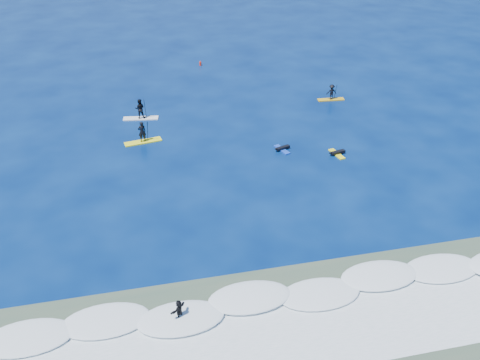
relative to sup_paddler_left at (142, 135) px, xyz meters
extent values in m
plane|color=#031747|center=(7.60, -11.06, -0.71)|extent=(160.00, 160.00, 0.00)
cube|color=#3C5240|center=(7.60, -25.06, -0.71)|extent=(90.00, 13.00, 0.01)
cube|color=white|center=(7.60, -21.06, -0.71)|extent=(40.00, 6.00, 0.30)
cube|color=silver|center=(7.60, -24.06, -0.71)|extent=(34.00, 5.00, 0.02)
cube|color=#FFF61B|center=(0.00, 0.00, -0.66)|extent=(3.34, 1.34, 0.11)
imported|color=black|center=(0.00, 0.00, 0.33)|extent=(0.74, 0.55, 1.87)
cylinder|color=black|center=(0.48, 0.08, 0.26)|extent=(0.17, 0.75, 2.18)
cube|color=black|center=(0.48, 0.08, -0.77)|extent=(0.13, 0.03, 0.32)
cube|color=white|center=(0.12, 4.93, -0.66)|extent=(3.40, 1.30, 0.11)
imported|color=black|center=(0.12, 4.93, 0.35)|extent=(1.02, 0.85, 1.91)
cylinder|color=black|center=(0.61, 4.86, 0.28)|extent=(0.16, 0.76, 2.22)
cube|color=black|center=(0.61, 4.86, -0.77)|extent=(0.13, 0.03, 0.33)
cube|color=gold|center=(19.49, 5.26, -0.67)|extent=(2.78, 0.89, 0.09)
imported|color=black|center=(19.49, 5.26, 0.16)|extent=(1.06, 0.66, 1.57)
cylinder|color=black|center=(19.89, 5.22, 0.11)|extent=(0.09, 0.63, 1.83)
cube|color=black|center=(19.89, 5.22, -0.76)|extent=(0.11, 0.03, 0.27)
cube|color=yellow|center=(15.78, -5.85, -0.67)|extent=(0.87, 1.95, 0.09)
cube|color=black|center=(15.86, -5.83, -0.51)|extent=(1.35, 0.59, 0.22)
sphere|color=black|center=(15.14, -5.98, -0.42)|extent=(0.22, 0.22, 0.22)
cube|color=blue|center=(11.50, -4.07, -0.67)|extent=(1.04, 1.89, 0.09)
cube|color=black|center=(11.58, -4.04, -0.52)|extent=(1.30, 0.71, 0.21)
sphere|color=black|center=(10.90, -4.27, -0.43)|extent=(0.21, 0.21, 0.21)
cube|color=white|center=(0.53, -21.62, -0.52)|extent=(1.64, 1.56, 0.09)
imported|color=black|center=(0.53, -21.62, 0.13)|extent=(1.05, 1.01, 1.19)
cylinder|color=red|center=(8.03, 18.49, -0.50)|extent=(0.27, 0.27, 0.43)
cone|color=red|center=(8.03, 18.49, -0.18)|extent=(0.19, 0.19, 0.21)
camera|label=1|loc=(-0.81, -42.56, 21.03)|focal=40.00mm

